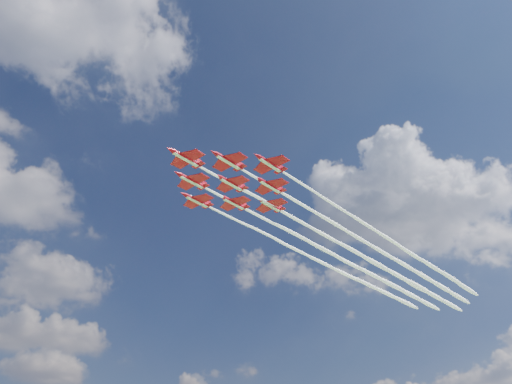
% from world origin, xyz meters
% --- Properties ---
extents(jet_lead, '(129.38, 41.02, 3.07)m').
position_xyz_m(jet_lead, '(49.62, 9.46, 82.12)').
color(jet_lead, '#B2091A').
extents(jet_row2_port, '(129.38, 41.02, 3.07)m').
position_xyz_m(jet_row2_port, '(60.21, 4.54, 82.12)').
color(jet_row2_port, '#B2091A').
extents(jet_row2_starb, '(129.38, 41.02, 3.07)m').
position_xyz_m(jet_row2_starb, '(56.06, 19.21, 82.12)').
color(jet_row2_starb, '#B2091A').
extents(jet_row3_port, '(129.38, 41.02, 3.07)m').
position_xyz_m(jet_row3_port, '(70.81, -0.39, 82.12)').
color(jet_row3_port, '#B2091A').
extents(jet_row3_centre, '(129.38, 41.02, 3.07)m').
position_xyz_m(jet_row3_centre, '(66.65, 14.28, 82.12)').
color(jet_row3_centre, '#B2091A').
extents(jet_row3_starb, '(129.38, 41.02, 3.07)m').
position_xyz_m(jet_row3_starb, '(62.50, 28.95, 82.12)').
color(jet_row3_starb, '#B2091A').
extents(jet_row4_port, '(129.38, 41.02, 3.07)m').
position_xyz_m(jet_row4_port, '(77.24, 9.36, 82.12)').
color(jet_row4_port, '#B2091A').
extents(jet_row4_starb, '(129.38, 41.02, 3.07)m').
position_xyz_m(jet_row4_starb, '(73.09, 24.03, 82.12)').
color(jet_row4_starb, '#B2091A').
extents(jet_tail, '(129.38, 41.02, 3.07)m').
position_xyz_m(jet_tail, '(83.68, 19.11, 82.12)').
color(jet_tail, '#B2091A').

